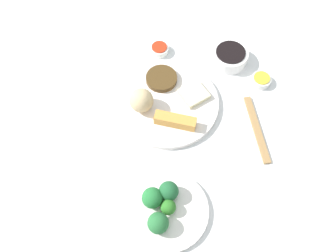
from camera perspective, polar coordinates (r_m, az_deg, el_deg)
The scene contains 18 objects.
tabletop at distance 1.05m, azimuth -0.03°, elevation 3.27°, with size 2.20×2.20×0.02m, color silver.
main_plate at distance 1.04m, azimuth 0.01°, elevation 3.84°, with size 0.30×0.30×0.02m, color white.
rice_scoop at distance 0.99m, azimuth -4.35°, elevation 4.17°, with size 0.07×0.07×0.07m, color #D2B382.
spring_roll at distance 0.98m, azimuth 1.18°, elevation 0.86°, with size 0.12×0.03×0.03m, color gold.
crab_rangoon_wonton at distance 1.04m, azimuth 4.20°, elevation 5.22°, with size 0.07×0.07×0.02m, color beige.
stir_fry_heap at distance 1.06m, azimuth -1.06°, elevation 7.73°, with size 0.09×0.09×0.02m, color #4D3518.
broccoli_plate at distance 0.91m, azimuth -0.01°, elevation -13.59°, with size 0.21×0.21×0.01m, color white.
broccoli_floret_0 at distance 0.86m, azimuth -1.61°, elevation -15.51°, with size 0.05×0.05×0.05m, color #286B37.
broccoli_floret_1 at distance 0.89m, azimuth 0.10°, elevation -10.55°, with size 0.05×0.05×0.05m, color #205D32.
broccoli_floret_2 at distance 0.88m, azimuth 0.03°, elevation -13.05°, with size 0.04×0.04×0.04m, color #2D7425.
broccoli_floret_5 at distance 0.88m, azimuth -2.57°, elevation -11.60°, with size 0.05×0.05×0.05m, color #247235.
soy_sauce_bowl at distance 1.14m, azimuth 9.99°, elevation 11.00°, with size 0.11×0.11×0.04m, color white.
soy_sauce_bowl_liquid at distance 1.12m, azimuth 10.17°, elevation 11.74°, with size 0.09×0.09×0.00m, color black.
sauce_ramekin_hot_mustard at distance 1.11m, azimuth 14.88°, elevation 7.20°, with size 0.06×0.06×0.02m, color white.
sauce_ramekin_hot_mustard_liquid at distance 1.10m, azimuth 15.03°, elevation 7.58°, with size 0.05×0.05×0.00m, color gold.
sauce_ramekin_sweet_and_sour at distance 1.15m, azimuth -1.42°, elevation 12.32°, with size 0.06×0.06×0.02m, color white.
sauce_ramekin_sweet_and_sour_liquid at distance 1.14m, azimuth -1.43°, elevation 12.74°, with size 0.05×0.05×0.00m, color red.
chopsticks_pair at distance 1.03m, azimuth 14.23°, elevation -0.44°, with size 0.21×0.02×0.01m, color #A37949.
Camera 1 is at (0.34, 0.44, 0.90)m, focal length 37.46 mm.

